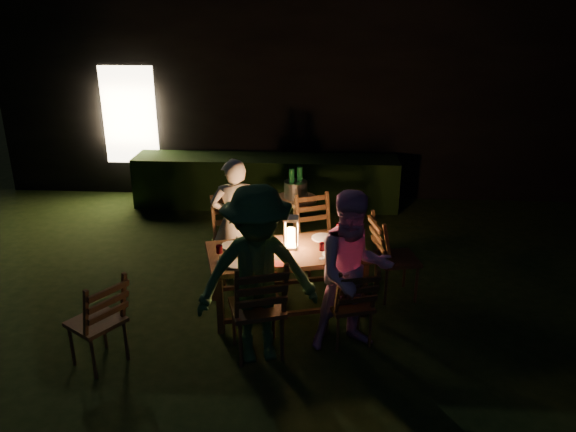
# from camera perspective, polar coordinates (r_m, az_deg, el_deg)

# --- Properties ---
(garden_envelope) EXTENTS (40.00, 40.00, 3.20)m
(garden_envelope) POSITION_cam_1_polar(r_m,az_deg,el_deg) (11.12, 1.55, 13.10)
(garden_envelope) COLOR black
(garden_envelope) RESTS_ON ground
(dining_table) EXTENTS (1.82, 1.25, 0.69)m
(dining_table) POSITION_cam_1_polar(r_m,az_deg,el_deg) (5.93, -0.08, -4.09)
(dining_table) COLOR #442B16
(dining_table) RESTS_ON ground
(chair_near_left) EXTENTS (0.61, 0.63, 1.07)m
(chair_near_left) POSITION_cam_1_polar(r_m,az_deg,el_deg) (5.34, -3.08, -10.90)
(chair_near_left) COLOR #442B16
(chair_near_left) RESTS_ON ground
(chair_near_right) EXTENTS (0.51, 0.53, 0.90)m
(chair_near_right) POSITION_cam_1_polar(r_m,az_deg,el_deg) (5.56, 6.26, -10.21)
(chair_near_right) COLOR #442B16
(chair_near_right) RESTS_ON ground
(chair_far_left) EXTENTS (0.63, 0.65, 1.05)m
(chair_far_left) POSITION_cam_1_polar(r_m,az_deg,el_deg) (6.68, -5.29, -3.99)
(chair_far_left) COLOR #442B16
(chair_far_left) RESTS_ON ground
(chair_far_right) EXTENTS (0.59, 0.61, 0.99)m
(chair_far_right) POSITION_cam_1_polar(r_m,az_deg,el_deg) (6.87, 3.03, -3.40)
(chair_far_right) COLOR #442B16
(chair_far_right) RESTS_ON ground
(chair_end) EXTENTS (0.57, 0.54, 1.01)m
(chair_end) POSITION_cam_1_polar(r_m,az_deg,el_deg) (6.42, 10.75, -5.55)
(chair_end) COLOR #442B16
(chair_end) RESTS_ON ground
(chair_spare) EXTENTS (0.62, 0.61, 0.95)m
(chair_spare) POSITION_cam_1_polar(r_m,az_deg,el_deg) (5.50, -18.63, -11.52)
(chair_spare) COLOR #442B16
(chair_spare) RESTS_ON ground
(person_house_side) EXTENTS (0.62, 0.49, 1.49)m
(person_house_side) POSITION_cam_1_polar(r_m,az_deg,el_deg) (6.56, -5.45, -0.45)
(person_house_side) COLOR white
(person_house_side) RESTS_ON ground
(person_opp_right) EXTENTS (0.90, 0.79, 1.58)m
(person_opp_right) POSITION_cam_1_polar(r_m,az_deg,el_deg) (5.26, 6.65, -5.69)
(person_opp_right) COLOR #E89FD6
(person_opp_right) RESTS_ON ground
(person_opp_left) EXTENTS (1.23, 0.91, 1.70)m
(person_opp_left) POSITION_cam_1_polar(r_m,az_deg,el_deg) (5.03, -3.12, -6.10)
(person_opp_left) COLOR #2E5A2D
(person_opp_left) RESTS_ON ground
(lantern) EXTENTS (0.16, 0.16, 0.35)m
(lantern) POSITION_cam_1_polar(r_m,az_deg,el_deg) (5.89, 0.29, -1.86)
(lantern) COLOR white
(lantern) RESTS_ON dining_table
(plate_far_left) EXTENTS (0.25, 0.25, 0.01)m
(plate_far_left) POSITION_cam_1_polar(r_m,az_deg,el_deg) (6.02, -5.66, -3.02)
(plate_far_left) COLOR white
(plate_far_left) RESTS_ON dining_table
(plate_near_left) EXTENTS (0.25, 0.25, 0.01)m
(plate_near_left) POSITION_cam_1_polar(r_m,az_deg,el_deg) (5.62, -5.10, -4.83)
(plate_near_left) COLOR white
(plate_near_left) RESTS_ON dining_table
(plate_far_right) EXTENTS (0.25, 0.25, 0.01)m
(plate_far_right) POSITION_cam_1_polar(r_m,az_deg,el_deg) (6.20, 3.56, -2.22)
(plate_far_right) COLOR white
(plate_far_right) RESTS_ON dining_table
(plate_near_right) EXTENTS (0.25, 0.25, 0.01)m
(plate_near_right) POSITION_cam_1_polar(r_m,az_deg,el_deg) (5.81, 4.73, -3.90)
(plate_near_right) COLOR white
(plate_near_right) RESTS_ON dining_table
(wineglass_a) EXTENTS (0.06, 0.06, 0.18)m
(wineglass_a) POSITION_cam_1_polar(r_m,az_deg,el_deg) (6.07, -3.41, -1.90)
(wineglass_a) COLOR #59070F
(wineglass_a) RESTS_ON dining_table
(wineglass_b) EXTENTS (0.06, 0.06, 0.18)m
(wineglass_b) POSITION_cam_1_polar(r_m,az_deg,el_deg) (5.66, -6.97, -3.81)
(wineglass_b) COLOR #59070F
(wineglass_b) RESTS_ON dining_table
(wineglass_c) EXTENTS (0.06, 0.06, 0.18)m
(wineglass_c) POSITION_cam_1_polar(r_m,az_deg,el_deg) (5.69, 3.48, -3.57)
(wineglass_c) COLOR #59070F
(wineglass_c) RESTS_ON dining_table
(wineglass_d) EXTENTS (0.06, 0.06, 0.18)m
(wineglass_d) POSITION_cam_1_polar(r_m,az_deg,el_deg) (6.18, 5.20, -1.54)
(wineglass_d) COLOR #59070F
(wineglass_d) RESTS_ON dining_table
(wineglass_e) EXTENTS (0.06, 0.06, 0.18)m
(wineglass_e) POSITION_cam_1_polar(r_m,az_deg,el_deg) (5.58, -0.43, -4.03)
(wineglass_e) COLOR silver
(wineglass_e) RESTS_ON dining_table
(bottle_table) EXTENTS (0.07, 0.07, 0.28)m
(bottle_table) POSITION_cam_1_polar(r_m,az_deg,el_deg) (5.80, -2.49, -2.46)
(bottle_table) COLOR #0F471E
(bottle_table) RESTS_ON dining_table
(napkin_left) EXTENTS (0.18, 0.14, 0.01)m
(napkin_left) POSITION_cam_1_polar(r_m,az_deg,el_deg) (5.59, -0.89, -4.92)
(napkin_left) COLOR red
(napkin_left) RESTS_ON dining_table
(napkin_right) EXTENTS (0.18, 0.14, 0.01)m
(napkin_right) POSITION_cam_1_polar(r_m,az_deg,el_deg) (5.77, 5.91, -4.15)
(napkin_right) COLOR red
(napkin_right) RESTS_ON dining_table
(phone) EXTENTS (0.14, 0.07, 0.01)m
(phone) POSITION_cam_1_polar(r_m,az_deg,el_deg) (5.55, -5.71, -5.28)
(phone) COLOR black
(phone) RESTS_ON dining_table
(side_table) EXTENTS (0.55, 0.55, 0.74)m
(side_table) POSITION_cam_1_polar(r_m,az_deg,el_deg) (7.31, 0.78, 1.24)
(side_table) COLOR brown
(side_table) RESTS_ON ground
(ice_bucket) EXTENTS (0.30, 0.30, 0.22)m
(ice_bucket) POSITION_cam_1_polar(r_m,az_deg,el_deg) (7.25, 0.78, 2.71)
(ice_bucket) COLOR #A5A8AD
(ice_bucket) RESTS_ON side_table
(bottle_bucket_a) EXTENTS (0.07, 0.07, 0.32)m
(bottle_bucket_a) POSITION_cam_1_polar(r_m,az_deg,el_deg) (7.20, 0.37, 3.00)
(bottle_bucket_a) COLOR #0F471E
(bottle_bucket_a) RESTS_ON side_table
(bottle_bucket_b) EXTENTS (0.07, 0.07, 0.32)m
(bottle_bucket_b) POSITION_cam_1_polar(r_m,az_deg,el_deg) (7.27, 1.20, 3.18)
(bottle_bucket_b) COLOR #0F471E
(bottle_bucket_b) RESTS_ON side_table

